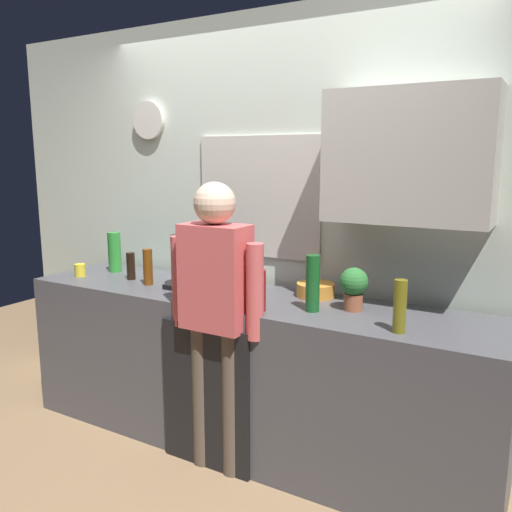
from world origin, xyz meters
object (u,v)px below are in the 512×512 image
(bottle_amber_beer, at_px, (148,267))
(cup_yellow_cup, at_px, (80,270))
(bottle_olive_oil, at_px, (400,306))
(bottle_clear_soda, at_px, (115,252))
(bottle_red_vinegar, at_px, (260,291))
(bottle_dark_sauce, at_px, (131,266))
(coffee_maker, at_px, (188,264))
(person_at_sink, at_px, (216,305))
(potted_plant, at_px, (354,286))
(mixing_bowl, at_px, (316,290))
(bottle_green_wine, at_px, (313,283))

(bottle_amber_beer, height_order, cup_yellow_cup, bottle_amber_beer)
(bottle_olive_oil, relative_size, bottle_clear_soda, 0.89)
(bottle_olive_oil, distance_m, bottle_red_vinegar, 0.73)
(bottle_dark_sauce, bearing_deg, coffee_maker, 2.54)
(bottle_clear_soda, bearing_deg, cup_yellow_cup, -112.21)
(bottle_amber_beer, xyz_separation_m, person_at_sink, (0.68, -0.24, -0.09))
(bottle_amber_beer, bearing_deg, bottle_clear_soda, 158.63)
(bottle_amber_beer, bearing_deg, potted_plant, 4.57)
(bottle_dark_sauce, bearing_deg, potted_plant, 1.92)
(coffee_maker, height_order, bottle_dark_sauce, coffee_maker)
(coffee_maker, relative_size, bottle_dark_sauce, 1.83)
(bottle_clear_soda, bearing_deg, bottle_red_vinegar, -13.80)
(bottle_dark_sauce, height_order, person_at_sink, person_at_sink)
(coffee_maker, distance_m, bottle_dark_sauce, 0.46)
(potted_plant, bearing_deg, cup_yellow_cup, -175.23)
(person_at_sink, bearing_deg, bottle_amber_beer, 152.45)
(coffee_maker, height_order, mixing_bowl, coffee_maker)
(bottle_dark_sauce, distance_m, cup_yellow_cup, 0.38)
(bottle_green_wine, height_order, person_at_sink, person_at_sink)
(bottle_dark_sauce, relative_size, mixing_bowl, 0.82)
(bottle_olive_oil, xyz_separation_m, person_at_sink, (-0.95, -0.11, -0.10))
(potted_plant, bearing_deg, bottle_olive_oil, -37.99)
(potted_plant, bearing_deg, bottle_red_vinegar, -148.38)
(bottle_dark_sauce, distance_m, bottle_amber_beer, 0.21)
(cup_yellow_cup, xyz_separation_m, mixing_bowl, (1.60, 0.31, -0.00))
(bottle_clear_soda, relative_size, bottle_green_wine, 0.93)
(bottle_amber_beer, height_order, bottle_green_wine, bottle_green_wine)
(potted_plant, xyz_separation_m, person_at_sink, (-0.64, -0.35, -0.11))
(bottle_green_wine, height_order, potted_plant, bottle_green_wine)
(bottle_dark_sauce, bearing_deg, bottle_clear_soda, 154.66)
(bottle_green_wine, relative_size, mixing_bowl, 1.36)
(cup_yellow_cup, bearing_deg, coffee_maker, 8.77)
(coffee_maker, distance_m, cup_yellow_cup, 0.83)
(bottle_clear_soda, bearing_deg, bottle_green_wine, -7.07)
(bottle_red_vinegar, distance_m, person_at_sink, 0.25)
(bottle_red_vinegar, distance_m, mixing_bowl, 0.44)
(bottle_clear_soda, relative_size, potted_plant, 1.22)
(bottle_dark_sauce, relative_size, cup_yellow_cup, 2.12)
(cup_yellow_cup, bearing_deg, potted_plant, 4.77)
(bottle_amber_beer, relative_size, bottle_clear_soda, 0.82)
(bottle_red_vinegar, distance_m, bottle_clear_soda, 1.41)
(bottle_dark_sauce, height_order, mixing_bowl, bottle_dark_sauce)
(bottle_olive_oil, distance_m, person_at_sink, 0.96)
(bottle_red_vinegar, bearing_deg, bottle_amber_beer, 170.34)
(mixing_bowl, xyz_separation_m, person_at_sink, (-0.36, -0.50, -0.02))
(coffee_maker, xyz_separation_m, bottle_green_wine, (0.88, -0.09, 0.00))
(cup_yellow_cup, bearing_deg, person_at_sink, -8.71)
(coffee_maker, distance_m, bottle_amber_beer, 0.27)
(bottle_green_wine, relative_size, person_at_sink, 0.19)
(cup_yellow_cup, bearing_deg, bottle_green_wine, 1.15)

